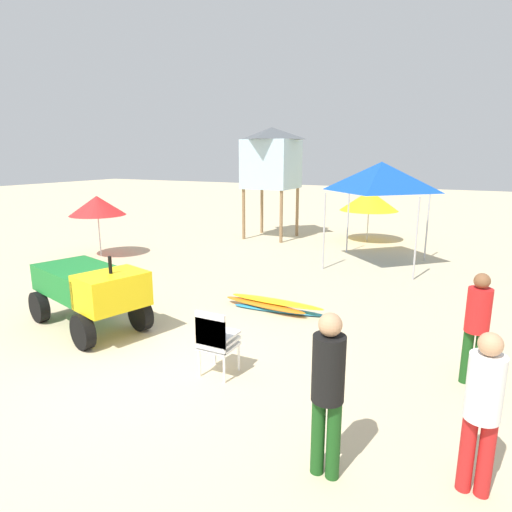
{
  "coord_description": "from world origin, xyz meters",
  "views": [
    {
      "loc": [
        4.26,
        -4.58,
        3.16
      ],
      "look_at": [
        0.39,
        2.98,
        1.19
      ],
      "focal_mm": 30.71,
      "sensor_mm": 36.0,
      "label": 1
    }
  ],
  "objects_px": {
    "lifeguard_near_center": "(328,385)",
    "beach_umbrella_left": "(97,206)",
    "stacked_plastic_chairs": "(215,338)",
    "lifeguard_near_left": "(483,404)",
    "traffic_cone_near": "(101,275)",
    "popup_canopy": "(381,177)",
    "utility_cart": "(90,287)",
    "surfboard_pile": "(273,305)",
    "lifeguard_near_right": "(477,322)",
    "beach_umbrella_mid": "(369,200)",
    "lifeguard_tower": "(271,158)"
  },
  "relations": [
    {
      "from": "lifeguard_near_center",
      "to": "beach_umbrella_left",
      "type": "distance_m",
      "value": 11.33
    },
    {
      "from": "stacked_plastic_chairs",
      "to": "beach_umbrella_left",
      "type": "height_order",
      "value": "beach_umbrella_left"
    },
    {
      "from": "lifeguard_near_left",
      "to": "traffic_cone_near",
      "type": "bearing_deg",
      "value": 157.73
    },
    {
      "from": "popup_canopy",
      "to": "lifeguard_near_left",
      "type": "bearing_deg",
      "value": -72.18
    },
    {
      "from": "utility_cart",
      "to": "surfboard_pile",
      "type": "distance_m",
      "value": 3.57
    },
    {
      "from": "beach_umbrella_left",
      "to": "traffic_cone_near",
      "type": "height_order",
      "value": "beach_umbrella_left"
    },
    {
      "from": "lifeguard_near_right",
      "to": "traffic_cone_near",
      "type": "bearing_deg",
      "value": 171.85
    },
    {
      "from": "lifeguard_near_right",
      "to": "traffic_cone_near",
      "type": "distance_m",
      "value": 8.49
    },
    {
      "from": "beach_umbrella_left",
      "to": "lifeguard_near_left",
      "type": "bearing_deg",
      "value": -27.88
    },
    {
      "from": "lifeguard_near_left",
      "to": "beach_umbrella_mid",
      "type": "relative_size",
      "value": 0.77
    },
    {
      "from": "popup_canopy",
      "to": "traffic_cone_near",
      "type": "bearing_deg",
      "value": -137.54
    },
    {
      "from": "lifeguard_near_center",
      "to": "popup_canopy",
      "type": "relative_size",
      "value": 0.58
    },
    {
      "from": "lifeguard_near_center",
      "to": "beach_umbrella_mid",
      "type": "height_order",
      "value": "beach_umbrella_mid"
    },
    {
      "from": "surfboard_pile",
      "to": "lifeguard_near_center",
      "type": "relative_size",
      "value": 1.3
    },
    {
      "from": "lifeguard_near_right",
      "to": "utility_cart",
      "type": "bearing_deg",
      "value": -171.59
    },
    {
      "from": "surfboard_pile",
      "to": "lifeguard_tower",
      "type": "bearing_deg",
      "value": 115.48
    },
    {
      "from": "stacked_plastic_chairs",
      "to": "lifeguard_near_left",
      "type": "height_order",
      "value": "lifeguard_near_left"
    },
    {
      "from": "traffic_cone_near",
      "to": "utility_cart",
      "type": "bearing_deg",
      "value": -46.67
    },
    {
      "from": "utility_cart",
      "to": "lifeguard_near_left",
      "type": "bearing_deg",
      "value": -11.61
    },
    {
      "from": "lifeguard_near_right",
      "to": "beach_umbrella_left",
      "type": "distance_m",
      "value": 11.32
    },
    {
      "from": "stacked_plastic_chairs",
      "to": "lifeguard_near_center",
      "type": "bearing_deg",
      "value": -30.56
    },
    {
      "from": "beach_umbrella_mid",
      "to": "lifeguard_near_left",
      "type": "bearing_deg",
      "value": -72.38
    },
    {
      "from": "popup_canopy",
      "to": "beach_umbrella_mid",
      "type": "height_order",
      "value": "popup_canopy"
    },
    {
      "from": "surfboard_pile",
      "to": "traffic_cone_near",
      "type": "height_order",
      "value": "traffic_cone_near"
    },
    {
      "from": "surfboard_pile",
      "to": "lifeguard_near_left",
      "type": "relative_size",
      "value": 1.38
    },
    {
      "from": "utility_cart",
      "to": "surfboard_pile",
      "type": "bearing_deg",
      "value": 41.81
    },
    {
      "from": "utility_cart",
      "to": "lifeguard_near_center",
      "type": "xyz_separation_m",
      "value": [
        5.1,
        -1.74,
        0.21
      ]
    },
    {
      "from": "lifeguard_tower",
      "to": "beach_umbrella_mid",
      "type": "relative_size",
      "value": 1.95
    },
    {
      "from": "lifeguard_near_left",
      "to": "stacked_plastic_chairs",
      "type": "bearing_deg",
      "value": 166.83
    },
    {
      "from": "beach_umbrella_left",
      "to": "beach_umbrella_mid",
      "type": "height_order",
      "value": "beach_umbrella_left"
    },
    {
      "from": "lifeguard_tower",
      "to": "traffic_cone_near",
      "type": "bearing_deg",
      "value": -97.83
    },
    {
      "from": "beach_umbrella_left",
      "to": "utility_cart",
      "type": "bearing_deg",
      "value": -45.09
    },
    {
      "from": "lifeguard_near_center",
      "to": "lifeguard_near_right",
      "type": "xyz_separation_m",
      "value": [
        1.26,
        2.68,
        -0.07
      ]
    },
    {
      "from": "utility_cart",
      "to": "popup_canopy",
      "type": "xyz_separation_m",
      "value": [
        3.65,
        7.33,
        1.77
      ]
    },
    {
      "from": "stacked_plastic_chairs",
      "to": "lifeguard_near_center",
      "type": "height_order",
      "value": "lifeguard_near_center"
    },
    {
      "from": "lifeguard_tower",
      "to": "traffic_cone_near",
      "type": "distance_m",
      "value": 8.27
    },
    {
      "from": "lifeguard_near_left",
      "to": "traffic_cone_near",
      "type": "relative_size",
      "value": 3.39
    },
    {
      "from": "stacked_plastic_chairs",
      "to": "lifeguard_tower",
      "type": "distance_m",
      "value": 11.38
    },
    {
      "from": "stacked_plastic_chairs",
      "to": "beach_umbrella_left",
      "type": "distance_m",
      "value": 8.98
    },
    {
      "from": "lifeguard_tower",
      "to": "beach_umbrella_left",
      "type": "bearing_deg",
      "value": -122.29
    },
    {
      "from": "utility_cart",
      "to": "stacked_plastic_chairs",
      "type": "xyz_separation_m",
      "value": [
        3.04,
        -0.53,
        -0.18
      ]
    },
    {
      "from": "popup_canopy",
      "to": "traffic_cone_near",
      "type": "relative_size",
      "value": 6.16
    },
    {
      "from": "beach_umbrella_left",
      "to": "lifeguard_tower",
      "type": "bearing_deg",
      "value": 57.71
    },
    {
      "from": "stacked_plastic_chairs",
      "to": "surfboard_pile",
      "type": "relative_size",
      "value": 0.45
    },
    {
      "from": "stacked_plastic_chairs",
      "to": "beach_umbrella_mid",
      "type": "height_order",
      "value": "beach_umbrella_mid"
    },
    {
      "from": "lifeguard_near_left",
      "to": "beach_umbrella_mid",
      "type": "distance_m",
      "value": 12.73
    },
    {
      "from": "surfboard_pile",
      "to": "lifeguard_near_right",
      "type": "distance_m",
      "value": 4.07
    },
    {
      "from": "utility_cart",
      "to": "lifeguard_near_right",
      "type": "height_order",
      "value": "lifeguard_near_right"
    },
    {
      "from": "lifeguard_near_right",
      "to": "popup_canopy",
      "type": "relative_size",
      "value": 0.54
    },
    {
      "from": "beach_umbrella_left",
      "to": "popup_canopy",
      "type": "bearing_deg",
      "value": 19.95
    }
  ]
}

